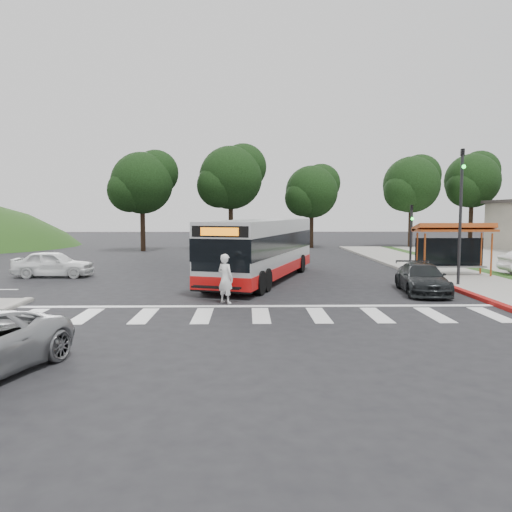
{
  "coord_description": "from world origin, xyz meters",
  "views": [
    {
      "loc": [
        -0.48,
        -21.87,
        3.53
      ],
      "look_at": [
        -0.07,
        0.21,
        1.6
      ],
      "focal_mm": 35.0,
      "sensor_mm": 36.0,
      "label": 1
    }
  ],
  "objects": [
    {
      "name": "sidewalk_east",
      "position": [
        11.0,
        8.0,
        0.06
      ],
      "size": [
        4.0,
        40.0,
        0.12
      ],
      "primitive_type": "cube",
      "color": "gray",
      "rests_on": "ground"
    },
    {
      "name": "curb_east",
      "position": [
        9.0,
        8.0,
        0.07
      ],
      "size": [
        0.3,
        40.0,
        0.15
      ],
      "primitive_type": "cube",
      "color": "#9E9991",
      "rests_on": "ground"
    },
    {
      "name": "traffic_signal_ne_short",
      "position": [
        9.6,
        8.49,
        2.48
      ],
      "size": [
        0.18,
        0.37,
        4.0
      ],
      "color": "black",
      "rests_on": "ground"
    },
    {
      "name": "ground",
      "position": [
        0.0,
        0.0,
        0.0
      ],
      "size": [
        140.0,
        140.0,
        0.0
      ],
      "primitive_type": "plane",
      "color": "black",
      "rests_on": "ground"
    },
    {
      "name": "tree_ne_b",
      "position": [
        23.08,
        30.06,
        6.92
      ],
      "size": [
        6.16,
        5.74,
        10.02
      ],
      "color": "black",
      "rests_on": "ground"
    },
    {
      "name": "tree_north_c",
      "position": [
        -9.92,
        24.06,
        6.29
      ],
      "size": [
        6.16,
        5.74,
        9.3
      ],
      "color": "black",
      "rests_on": "ground"
    },
    {
      "name": "traffic_signal_ne_tall",
      "position": [
        9.6,
        1.49,
        3.88
      ],
      "size": [
        0.18,
        0.37,
        6.5
      ],
      "color": "black",
      "rests_on": "ground"
    },
    {
      "name": "tree_north_a",
      "position": [
        -1.92,
        26.07,
        6.92
      ],
      "size": [
        6.6,
        6.15,
        10.17
      ],
      "color": "black",
      "rests_on": "ground"
    },
    {
      "name": "tree_north_b",
      "position": [
        6.07,
        28.06,
        5.66
      ],
      "size": [
        5.72,
        5.33,
        8.43
      ],
      "color": "black",
      "rests_on": "ground"
    },
    {
      "name": "dark_sedan",
      "position": [
        7.22,
        -0.32,
        0.65
      ],
      "size": [
        2.32,
        4.63,
        1.29
      ],
      "primitive_type": "imported",
      "rotation": [
        0.0,
        0.0,
        -0.12
      ],
      "color": "black",
      "rests_on": "ground"
    },
    {
      "name": "curb_east_red",
      "position": [
        9.0,
        -2.0,
        0.08
      ],
      "size": [
        0.32,
        6.0,
        0.15
      ],
      "primitive_type": "cube",
      "color": "maroon",
      "rests_on": "ground"
    },
    {
      "name": "crosswalk_ladder",
      "position": [
        0.0,
        -5.0,
        0.01
      ],
      "size": [
        18.0,
        2.6,
        0.01
      ],
      "primitive_type": "cube",
      "color": "silver",
      "rests_on": "ground"
    },
    {
      "name": "west_car_white",
      "position": [
        -11.09,
        5.5,
        0.72
      ],
      "size": [
        4.26,
        1.73,
        1.45
      ],
      "primitive_type": "imported",
      "rotation": [
        0.0,
        0.0,
        1.57
      ],
      "color": "white",
      "rests_on": "ground"
    },
    {
      "name": "transit_bus",
      "position": [
        0.33,
        4.02,
        1.57
      ],
      "size": [
        6.3,
        12.41,
        3.15
      ],
      "primitive_type": null,
      "rotation": [
        0.0,
        0.0,
        -0.32
      ],
      "color": "#B8BABD",
      "rests_on": "ground"
    },
    {
      "name": "tree_ne_a",
      "position": [
        16.08,
        28.06,
        6.39
      ],
      "size": [
        6.16,
        5.74,
        9.3
      ],
      "color": "black",
      "rests_on": "parking_lot"
    },
    {
      "name": "bus_shelter",
      "position": [
        10.8,
        5.1,
        2.35
      ],
      "size": [
        4.2,
        1.6,
        2.86
      ],
      "color": "#A5461B",
      "rests_on": "sidewalk_east"
    },
    {
      "name": "pedestrian",
      "position": [
        -1.31,
        -2.64,
        0.97
      ],
      "size": [
        0.84,
        0.81,
        1.94
      ],
      "primitive_type": "imported",
      "rotation": [
        0.0,
        0.0,
        2.46
      ],
      "color": "white",
      "rests_on": "ground"
    }
  ]
}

